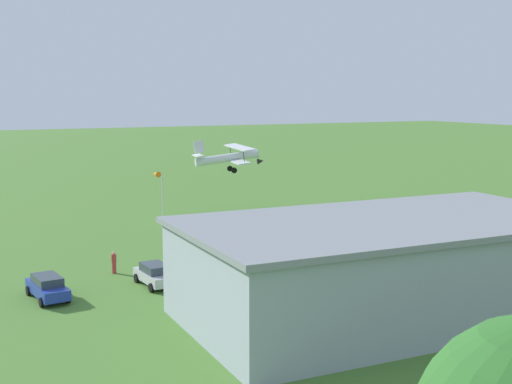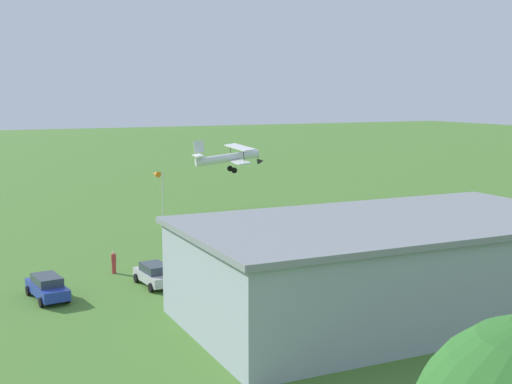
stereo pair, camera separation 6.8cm
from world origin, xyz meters
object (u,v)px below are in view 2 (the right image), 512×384
object	(u,v)px
person_watching_takeoff	(337,237)
windsock	(157,178)
person_beside_truck	(313,236)
person_at_fence_line	(238,248)
person_near_hangar_door	(238,242)
person_crossing_taxiway	(114,262)
car_silver	(155,274)
car_green	(392,240)
car_blue	(47,287)
hangar	(389,266)
biplane	(230,157)

from	to	relation	value
person_watching_takeoff	windsock	xyz separation A→B (m)	(11.47, -16.32, 4.13)
person_beside_truck	person_at_fence_line	size ratio (longest dim) A/B	1.01
person_beside_truck	person_near_hangar_door	distance (m)	7.25
person_beside_truck	windsock	world-z (taller)	windsock
person_crossing_taxiway	windsock	distance (m)	19.46
windsock	person_at_fence_line	bearing A→B (deg)	96.38
car_silver	person_watching_takeoff	size ratio (longest dim) A/B	2.53
person_at_fence_line	person_watching_takeoff	bearing A→B (deg)	179.65
car_green	person_beside_truck	bearing A→B (deg)	-40.23
car_silver	car_blue	bearing A→B (deg)	0.08
car_silver	person_crossing_taxiway	size ratio (longest dim) A/B	2.53
hangar	person_at_fence_line	world-z (taller)	hangar
biplane	windsock	distance (m)	9.75
hangar	person_crossing_taxiway	bearing A→B (deg)	-52.50
person_beside_truck	hangar	bearing A→B (deg)	73.21
person_beside_truck	person_crossing_taxiway	size ratio (longest dim) A/B	0.95
biplane	car_green	size ratio (longest dim) A/B	2.11
hangar	person_watching_takeoff	world-z (taller)	hangar
person_watching_takeoff	person_near_hangar_door	bearing A→B (deg)	-11.18
biplane	person_watching_takeoff	size ratio (longest dim) A/B	5.29
person_watching_takeoff	hangar	bearing A→B (deg)	67.13
biplane	windsock	size ratio (longest dim) A/B	1.60
biplane	person_beside_truck	xyz separation A→B (m)	(-0.51, 17.43, -5.73)
car_blue	windsock	distance (m)	26.16
person_watching_takeoff	windsock	distance (m)	20.37
car_silver	person_near_hangar_door	world-z (taller)	person_near_hangar_door
car_silver	person_beside_truck	world-z (taller)	person_beside_truck
person_at_fence_line	car_silver	bearing A→B (deg)	30.26
car_green	person_crossing_taxiway	size ratio (longest dim) A/B	2.51
person_near_hangar_door	person_at_fence_line	xyz separation A→B (m)	(0.74, 1.70, -0.08)
hangar	biplane	world-z (taller)	biplane
hangar	person_crossing_taxiway	xyz separation A→B (m)	(12.94, -16.86, -2.15)
biplane	car_silver	bearing A→B (deg)	55.72
windsock	car_silver	bearing A→B (deg)	71.86
person_near_hangar_door	person_at_fence_line	distance (m)	1.86
hangar	car_green	world-z (taller)	hangar
hangar	person_watching_takeoff	bearing A→B (deg)	-112.87
biplane	car_green	bearing A→B (deg)	104.91
hangar	person_beside_truck	xyz separation A→B (m)	(-5.67, -18.80, -2.20)
car_green	car_blue	bearing A→B (deg)	3.88
car_blue	person_watching_takeoff	world-z (taller)	person_watching_takeoff
windsock	person_crossing_taxiway	bearing A→B (deg)	62.42
person_beside_truck	car_green	bearing A→B (deg)	139.77
hangar	person_beside_truck	size ratio (longest dim) A/B	15.82
person_watching_takeoff	person_near_hangar_door	distance (m)	9.08
car_silver	car_green	bearing A→B (deg)	-174.86
car_silver	person_crossing_taxiway	bearing A→B (deg)	-68.64
car_silver	windsock	bearing A→B (deg)	-108.14
person_at_fence_line	windsock	xyz separation A→B (m)	(1.82, -16.26, 4.19)
car_silver	person_near_hangar_door	xyz separation A→B (m)	(-9.58, -6.86, 0.07)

